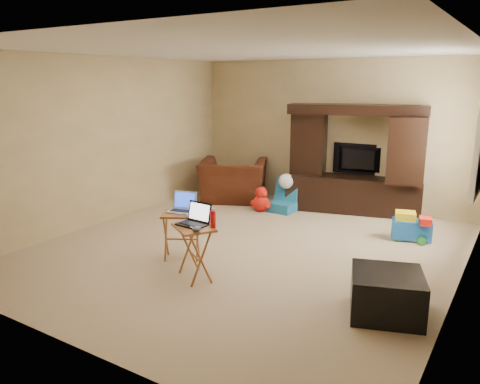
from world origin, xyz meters
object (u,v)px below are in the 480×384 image
Objects in this scene: plush_toy at (261,199)px; tray_table_left at (182,236)px; recliner at (233,181)px; ottoman at (387,294)px; entertainment_center at (354,159)px; laptop_right at (192,215)px; child_rocker at (283,195)px; mouse_left at (190,215)px; mouse_right at (197,229)px; television at (358,160)px; water_bottle at (213,219)px; tray_table_right at (194,253)px; push_toy at (412,226)px; laptop_left at (180,203)px.

plush_toy is 0.74× the size of tray_table_left.
recliner is 1.79× the size of ottoman.
laptop_right is (-0.61, -3.55, -0.16)m from entertainment_center.
mouse_left reaches higher than child_rocker.
mouse_right is (0.17, -0.14, -0.10)m from laptop_right.
television reaches higher than mouse_left.
mouse_right is at bearing -167.89° from ottoman.
child_rocker is at bearing 33.49° from plush_toy.
recliner is 3.51m from water_bottle.
child_rocker is 2.98m from tray_table_right.
push_toy is at bearing 48.12° from mouse_left.
recliner is at bearing 98.23° from laptop_left.
ottoman is 2.59m from laptop_left.
laptop_right is at bearing -51.18° from laptop_left.
laptop_right is (-0.61, -3.76, -0.13)m from television.
water_bottle is at bearing -173.55° from ottoman.
plush_toy is at bearing 106.37° from mouse_right.
laptop_right is at bearing -140.32° from push_toy.
recliner reaches higher than tray_table_left.
tray_table_right reaches higher than tray_table_left.
push_toy is 4.31× the size of mouse_right.
mouse_left is (-0.30, 0.32, 0.31)m from tray_table_right.
laptop_left is (-1.09, -3.37, -0.15)m from television.
recliner reaches higher than tray_table_right.
child_rocker is at bearing 58.19° from tray_table_left.
television is 3.93m from mouse_right.
water_bottle is at bearing -137.15° from push_toy.
laptop_left reaches higher than tray_table_right.
entertainment_center is 0.21m from television.
child_rocker reaches higher than plush_toy.
child_rocker is at bearing 146.54° from recliner.
laptop_right is 0.25m from water_bottle.
entertainment_center is 3.34m from laptop_left.
child_rocker is (-0.98, -0.62, -0.61)m from entertainment_center.
tray_table_left reaches higher than child_rocker.
tray_table_left is 4.92× the size of mouse_left.
water_bottle reaches higher than tray_table_left.
mouse_left is at bearing 88.67° from recliner.
laptop_left is at bearing 155.04° from water_bottle.
recliner is 1.97× the size of tray_table_left.
tray_table_right is (1.51, -3.13, -0.07)m from recliner.
plush_toy is 2.32× the size of water_bottle.
entertainment_center is 18.28× the size of mouse_left.
push_toy is 3.13m from tray_table_right.
plush_toy is at bearing 108.90° from laptop_right.
laptop_left is 0.97× the size of laptop_right.
push_toy is (1.18, -0.97, -0.69)m from entertainment_center.
recliner is 4.53m from ottoman.
water_bottle reaches higher than mouse_right.
ottoman is (1.46, -3.29, -0.68)m from entertainment_center.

